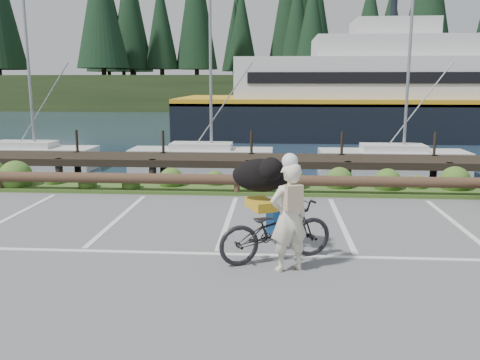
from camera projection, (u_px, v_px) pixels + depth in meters
The scene contains 7 objects.
ground at pixel (219, 247), 9.92m from camera, with size 72.00×72.00×0.00m, color #575759.
harbor_backdrop at pixel (272, 100), 86.65m from camera, with size 170.00×160.00×30.00m.
vegetation_strip at pixel (239, 188), 15.10m from camera, with size 34.00×1.60×0.10m, color #3D5B21.
log_rail at pixel (237, 195), 14.42m from camera, with size 32.00×0.30×0.60m, color #443021, non-canonical shape.
bicycle at pixel (276, 230), 9.09m from camera, with size 0.75×2.16×1.14m, color black.
cyclist at pixel (289, 217), 8.56m from camera, with size 0.68×0.45×1.87m, color beige.
dog at pixel (261, 175), 9.56m from camera, with size 1.09×0.53×0.63m, color black.
Camera 1 is at (1.08, -9.43, 3.20)m, focal length 38.00 mm.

